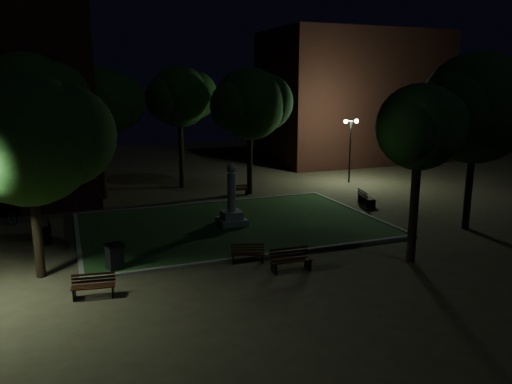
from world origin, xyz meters
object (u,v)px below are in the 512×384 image
Objects in this scene: bench_west_near at (94,286)px; monument at (232,208)px; bench_left_side at (45,232)px; bench_right_side at (366,198)px; bench_far_side at (238,190)px; bench_near_left at (248,254)px; bench_near_right at (291,260)px; trash_bin at (115,257)px; bicycle at (2,216)px.

monument is at bearing 50.63° from bench_west_near.
bench_left_side is (-9.00, 0.69, -0.55)m from monument.
bench_right_side reaches higher than bench_far_side.
bench_near_right is (1.26, -1.49, 0.07)m from bench_near_left.
bench_right_side is 1.24× the size of bench_far_side.
trash_bin is at bearing 56.46° from bench_far_side.
monument is 1.92× the size of bench_near_right.
bench_near_right is at bearing -88.85° from monument.
monument is at bearing -90.24° from bicycle.
bench_right_side is at bearing 52.25° from bench_near_left.
bench_near_left is 14.21m from bicycle.
bench_near_right reaches higher than bench_left_side.
bench_near_left is 0.87× the size of bench_near_right.
bench_left_side is 0.93× the size of bench_right_side.
trash_bin is 10.22m from bicycle.
trash_bin is at bearing 162.00° from bench_near_right.
bench_west_near is at bearing -149.74° from bench_near_left.
bicycle is at bearing 153.53° from bench_near_left.
bench_far_side is 13.99m from bicycle.
bench_near_right is 16.15m from bicycle.
monument reaches higher than bench_left_side.
monument is at bearing 80.18° from bench_left_side.
bench_west_near reaches higher than bench_near_left.
monument is at bearing 73.81° from bench_far_side.
bench_near_right is 12.21m from bench_right_side.
trash_bin is (-8.96, -11.10, 0.20)m from bench_far_side.
bicycle is (-3.94, 11.31, 0.06)m from bench_west_near.
monument is 9.17m from bench_right_side.
bench_near_left is 10.01m from bench_left_side.
bench_left_side reaches higher than bench_near_left.
bench_near_right is 0.95× the size of bench_right_side.
trash_bin is (-6.47, 2.50, 0.13)m from bench_near_right.
bench_right_side is (9.05, 1.38, -0.53)m from monument.
bicycle is at bearing -155.51° from bench_left_side.
monument is 2.11× the size of bench_west_near.
bench_west_near is at bearing 129.32° from bench_right_side.
bench_near_left is at bearing 19.63° from bench_west_near.
bench_right_side is 16.45m from trash_bin.
bicycle reaches higher than bench_near_left.
bench_far_side is at bearing 63.42° from bench_right_side.
bench_west_near is 0.86× the size of bench_right_side.
bench_right_side reaches higher than bench_near_right.
bicycle is at bearing 14.05° from bench_far_side.
bench_near_left is 5.32m from trash_bin.
monument reaches higher than bench_near_right.
bench_west_near is at bearing -139.04° from bicycle.
bench_near_right is 7.41m from bench_west_near.
bench_far_side is at bearing 68.46° from monument.
monument reaches higher than bench_near_left.
bench_west_near is 0.92× the size of bicycle.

